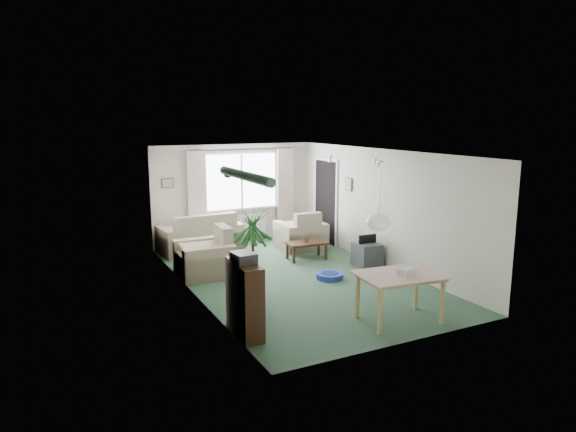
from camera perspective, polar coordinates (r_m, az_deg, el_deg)
name	(u,v)px	position (r m, az deg, el deg)	size (l,w,h in m)	color
ground	(295,277)	(9.91, 0.78, -6.84)	(6.50, 6.50, 0.00)	#2E4D36
window	(241,181)	(12.56, -5.21, 3.89)	(1.80, 0.03, 1.30)	white
curtain_rod	(242,149)	(12.41, -5.13, 7.38)	(2.60, 0.03, 0.03)	black
curtain_left	(197,194)	(12.12, -10.08, 2.42)	(0.45, 0.08, 2.00)	beige
curtain_right	(285,188)	(12.96, -0.29, 3.13)	(0.45, 0.08, 2.00)	beige
radiator	(243,226)	(12.70, -5.06, -1.06)	(1.20, 0.10, 0.55)	white
doorway	(326,202)	(12.49, 4.23, 1.56)	(0.03, 0.95, 2.00)	black
pendant_lamp	(378,222)	(7.75, 10.01, -0.71)	(0.36, 0.36, 0.36)	white
tinsel_garland	(245,176)	(6.58, -4.79, 4.46)	(1.60, 1.60, 0.12)	#196626
bauble_cluster_a	(330,156)	(10.89, 4.73, 6.65)	(0.20, 0.20, 0.20)	silver
bauble_cluster_b	(376,160)	(10.06, 9.78, 6.19)	(0.20, 0.20, 0.20)	silver
wall_picture_back	(168,183)	(12.01, -13.24, 3.58)	(0.28, 0.03, 0.22)	brown
wall_picture_right	(349,184)	(11.57, 6.79, 3.52)	(0.03, 0.24, 0.30)	brown
sofa	(200,232)	(11.89, -9.77, -1.74)	(1.81, 0.96, 0.91)	beige
armchair_corner	(301,229)	(11.97, 1.41, -1.49)	(1.01, 0.96, 0.91)	beige
armchair_left	(204,251)	(10.07, -9.33, -3.90)	(1.05, 1.00, 0.94)	beige
coffee_table	(307,251)	(11.11, 2.07, -3.86)	(0.85, 0.47, 0.38)	black
photo_frame	(307,239)	(11.00, 2.08, -2.55)	(0.12, 0.02, 0.16)	brown
bookshelf	(245,299)	(7.28, -4.85, -9.14)	(0.29, 0.86, 1.05)	black
hifi_box	(244,257)	(7.10, -4.95, -4.62)	(0.28, 0.35, 0.14)	#38373C
houseplant	(253,254)	(8.50, -3.91, -4.28)	(0.68, 0.68, 1.59)	#265F20
dining_table	(399,298)	(7.94, 12.26, -8.91)	(1.15, 0.76, 0.72)	tan
gift_box	(406,272)	(7.78, 13.03, -6.12)	(0.25, 0.18, 0.12)	silver
tv_cube	(367,254)	(10.74, 8.77, -4.24)	(0.48, 0.52, 0.48)	#3A393E
pet_bed	(330,276)	(9.87, 4.65, -6.63)	(0.52, 0.52, 0.10)	#2333A1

